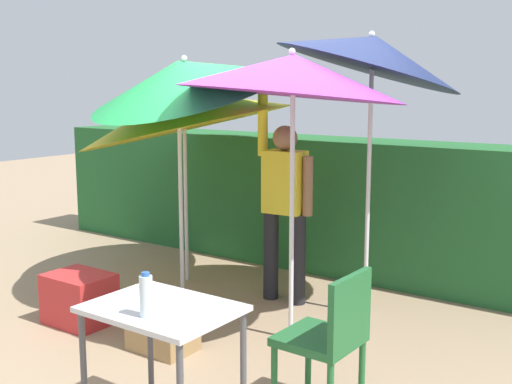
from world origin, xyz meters
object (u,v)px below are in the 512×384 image
(crate_cardboard, at_px, (163,329))
(bottle_water, at_px, (146,296))
(folding_table, at_px, (162,322))
(umbrella_orange, at_px, (292,75))
(umbrella_navy, at_px, (183,110))
(umbrella_yellow, at_px, (372,53))
(umbrella_rainbow, at_px, (181,78))
(person_vendor, at_px, (285,200))
(chair_plastic, at_px, (330,334))
(cooler_box, at_px, (80,299))

(crate_cardboard, height_order, bottle_water, bottle_water)
(crate_cardboard, relative_size, folding_table, 0.58)
(crate_cardboard, distance_m, bottle_water, 1.50)
(umbrella_orange, bearing_deg, umbrella_navy, 158.78)
(umbrella_yellow, bearing_deg, umbrella_orange, -104.45)
(crate_cardboard, bearing_deg, umbrella_rainbow, 121.79)
(person_vendor, distance_m, crate_cardboard, 1.64)
(umbrella_orange, xyz_separation_m, umbrella_navy, (-1.65, 0.64, -0.31))
(umbrella_rainbow, xyz_separation_m, bottle_water, (1.38, -1.85, -1.14))
(crate_cardboard, xyz_separation_m, bottle_water, (0.86, -1.01, 0.70))
(chair_plastic, xyz_separation_m, cooler_box, (-2.42, 0.14, -0.30))
(umbrella_rainbow, height_order, umbrella_orange, umbrella_rainbow)
(cooler_box, bearing_deg, umbrella_orange, 24.76)
(person_vendor, height_order, crate_cardboard, person_vendor)
(umbrella_rainbow, height_order, person_vendor, umbrella_rainbow)
(umbrella_yellow, bearing_deg, umbrella_navy, -173.31)
(umbrella_orange, bearing_deg, umbrella_rainbow, 175.07)
(person_vendor, bearing_deg, crate_cardboard, -95.45)
(umbrella_rainbow, xyz_separation_m, person_vendor, (0.66, 0.61, -1.08))
(umbrella_yellow, distance_m, bottle_water, 2.93)
(umbrella_orange, distance_m, bottle_water, 2.11)
(chair_plastic, bearing_deg, umbrella_rainbow, 153.86)
(umbrella_navy, xyz_separation_m, crate_cardboard, (1.00, -1.38, -1.55))
(umbrella_rainbow, distance_m, folding_table, 2.54)
(umbrella_rainbow, xyz_separation_m, cooler_box, (-0.42, -0.84, -1.80))
(folding_table, relative_size, bottle_water, 3.33)
(umbrella_yellow, bearing_deg, folding_table, -91.31)
(person_vendor, distance_m, bottle_water, 2.56)
(person_vendor, height_order, cooler_box, person_vendor)
(person_vendor, relative_size, folding_table, 2.35)
(person_vendor, bearing_deg, chair_plastic, -49.84)
(umbrella_orange, distance_m, folding_table, 2.09)
(umbrella_rainbow, relative_size, umbrella_navy, 1.11)
(crate_cardboard, bearing_deg, cooler_box, 179.69)
(umbrella_yellow, relative_size, crate_cardboard, 5.68)
(umbrella_orange, bearing_deg, person_vendor, 125.99)
(cooler_box, height_order, folding_table, folding_table)
(chair_plastic, relative_size, cooler_box, 1.68)
(crate_cardboard, bearing_deg, person_vendor, 84.55)
(cooler_box, distance_m, crate_cardboard, 0.94)
(umbrella_navy, xyz_separation_m, bottle_water, (1.86, -2.39, -0.85))
(umbrella_navy, height_order, bottle_water, umbrella_navy)
(cooler_box, bearing_deg, chair_plastic, -3.42)
(umbrella_rainbow, bearing_deg, crate_cardboard, -58.21)
(umbrella_yellow, relative_size, person_vendor, 1.40)
(umbrella_yellow, distance_m, person_vendor, 1.47)
(crate_cardboard, bearing_deg, bottle_water, -49.49)
(umbrella_navy, height_order, crate_cardboard, umbrella_navy)
(umbrella_rainbow, xyz_separation_m, crate_cardboard, (0.52, -0.84, -1.85))
(umbrella_orange, height_order, umbrella_navy, umbrella_orange)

